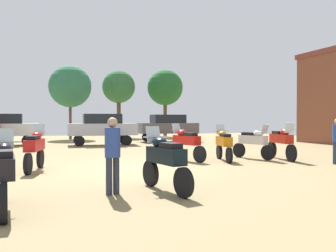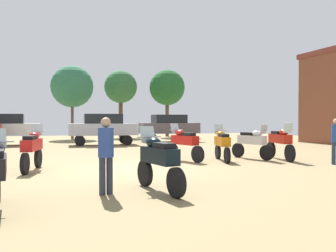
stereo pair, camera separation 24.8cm
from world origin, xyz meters
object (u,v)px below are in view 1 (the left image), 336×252
at_px(tree_3, 70,87).
at_px(motorcycle_9, 4,171).
at_px(car_2, 102,127).
at_px(tree_5, 165,88).
at_px(car_1, 2,127).
at_px(person_3, 113,150).
at_px(motorcycle_6, 186,142).
at_px(car_3, 168,126).
at_px(motorcycle_2, 253,142).
at_px(motorcycle_11, 224,143).
at_px(motorcycle_7, 35,148).
at_px(motorcycle_1, 165,160).
at_px(motorcycle_8, 281,141).
at_px(tree_2, 119,87).

bearing_deg(tree_3, motorcycle_9, -97.82).
bearing_deg(car_2, tree_5, -35.09).
relative_size(car_1, person_3, 2.56).
height_order(motorcycle_6, car_3, car_3).
relative_size(motorcycle_2, motorcycle_11, 1.01).
bearing_deg(motorcycle_7, person_3, -56.51).
bearing_deg(car_2, car_1, 76.33).
xyz_separation_m(motorcycle_1, motorcycle_2, (5.76, 4.98, -0.01)).
xyz_separation_m(motorcycle_2, car_2, (-4.49, 10.19, 0.46)).
relative_size(motorcycle_11, car_1, 0.47).
bearing_deg(motorcycle_8, car_3, -78.26).
height_order(car_1, tree_5, tree_5).
height_order(motorcycle_9, tree_5, tree_5).
distance_m(motorcycle_6, tree_5, 20.87).
distance_m(motorcycle_11, tree_2, 20.84).
bearing_deg(car_3, motorcycle_8, -176.74).
bearing_deg(tree_5, car_3, -108.83).
bearing_deg(tree_5, car_1, -150.90).
height_order(motorcycle_9, car_1, car_1).
distance_m(motorcycle_2, motorcycle_7, 8.56).
height_order(motorcycle_9, car_2, car_2).
bearing_deg(person_3, tree_5, -126.03).
xyz_separation_m(car_1, tree_2, (9.33, 8.09, 3.51)).
xyz_separation_m(motorcycle_1, person_3, (-1.19, 0.09, 0.26)).
bearing_deg(car_1, car_3, -90.51).
bearing_deg(motorcycle_7, tree_2, 83.85).
relative_size(motorcycle_2, tree_5, 0.32).
relative_size(motorcycle_1, motorcycle_8, 0.93).
bearing_deg(motorcycle_11, tree_2, 103.41).
distance_m(motorcycle_6, motorcycle_8, 3.95).
xyz_separation_m(motorcycle_2, motorcycle_9, (-9.05, -5.63, 0.01)).
bearing_deg(motorcycle_6, motorcycle_7, 172.72).
bearing_deg(motorcycle_7, tree_5, 73.13).
bearing_deg(tree_5, person_3, -112.65).
bearing_deg(tree_5, car_2, -129.20).
relative_size(motorcycle_2, person_3, 1.22).
distance_m(motorcycle_2, car_3, 12.04).
xyz_separation_m(tree_2, tree_5, (4.52, -0.38, 0.06)).
relative_size(motorcycle_6, tree_3, 0.35).
bearing_deg(motorcycle_6, motorcycle_8, -30.31).
bearing_deg(motorcycle_6, person_3, -143.53).
bearing_deg(motorcycle_2, tree_5, -116.96).
xyz_separation_m(motorcycle_9, motorcycle_11, (7.50, 5.38, -0.01)).
bearing_deg(motorcycle_11, motorcycle_8, 5.24).
bearing_deg(motorcycle_2, motorcycle_6, -23.83).
height_order(motorcycle_2, tree_3, tree_3).
distance_m(motorcycle_6, motorcycle_11, 1.50).
height_order(motorcycle_1, tree_3, tree_3).
height_order(tree_3, tree_5, tree_5).
xyz_separation_m(motorcycle_2, tree_3, (-5.71, 18.72, 3.76)).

